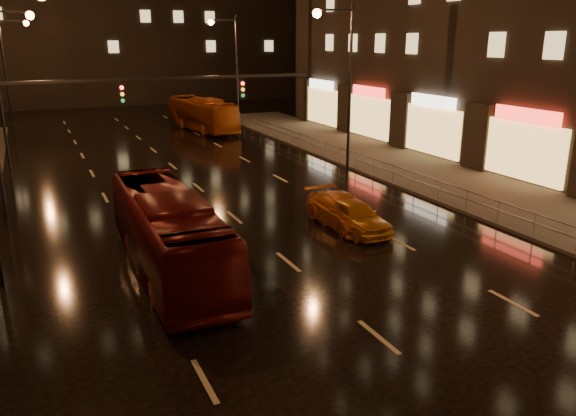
{
  "coord_description": "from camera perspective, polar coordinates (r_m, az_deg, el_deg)",
  "views": [
    {
      "loc": [
        -8.08,
        -7.55,
        7.95
      ],
      "look_at": [
        -0.57,
        8.79,
        2.5
      ],
      "focal_mm": 35.0,
      "sensor_mm": 36.0,
      "label": 1
    }
  ],
  "objects": [
    {
      "name": "taxi_far",
      "position": [
        24.86,
        5.6,
        -0.27
      ],
      "size": [
        1.91,
        4.62,
        1.34
      ],
      "primitive_type": "imported",
      "rotation": [
        0.0,
        0.0,
        -0.01
      ],
      "color": "#CE5F13",
      "rests_on": "ground"
    },
    {
      "name": "bus_red",
      "position": [
        20.13,
        -12.08,
        -2.41
      ],
      "size": [
        2.55,
        10.36,
        2.88
      ],
      "primitive_type": "imported",
      "rotation": [
        0.0,
        0.0,
        -0.01
      ],
      "color": "#4E0B0B",
      "rests_on": "ground"
    },
    {
      "name": "sidewalk_right",
      "position": [
        32.19,
        18.45,
        1.81
      ],
      "size": [
        7.0,
        70.0,
        0.15
      ],
      "primitive_type": "cube",
      "color": "#38332D",
      "rests_on": "ground"
    },
    {
      "name": "ground",
      "position": [
        29.79,
        -8.05,
        1.2
      ],
      "size": [
        140.0,
        140.0,
        0.0
      ],
      "primitive_type": "plane",
      "color": "black",
      "rests_on": "ground"
    },
    {
      "name": "bus_curb",
      "position": [
        51.56,
        -8.73,
        9.41
      ],
      "size": [
        3.78,
        10.6,
        2.89
      ],
      "primitive_type": "imported",
      "rotation": [
        0.0,
        0.0,
        0.13
      ],
      "color": "#A94810",
      "rests_on": "ground"
    },
    {
      "name": "railing_right",
      "position": [
        32.2,
        10.64,
        3.91
      ],
      "size": [
        0.05,
        56.0,
        1.0
      ],
      "color": "#99999E",
      "rests_on": "sidewalk_right"
    },
    {
      "name": "traffic_signal",
      "position": [
        27.9,
        -18.57,
        9.38
      ],
      "size": [
        15.31,
        0.32,
        6.2
      ],
      "color": "black",
      "rests_on": "ground"
    },
    {
      "name": "taxi_near",
      "position": [
        24.1,
        6.69,
        -0.78
      ],
      "size": [
        1.84,
        4.15,
        1.39
      ],
      "primitive_type": "imported",
      "rotation": [
        0.0,
        0.0,
        0.05
      ],
      "color": "#C37412",
      "rests_on": "ground"
    }
  ]
}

